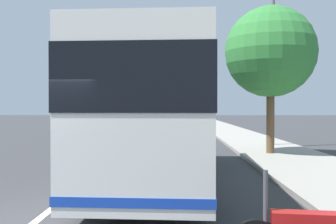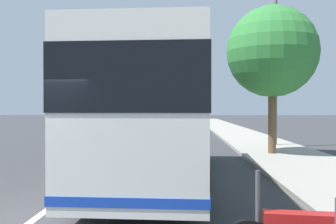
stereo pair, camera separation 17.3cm
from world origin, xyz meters
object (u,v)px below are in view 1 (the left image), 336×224
Objects in this scene: coach_bus at (161,109)px; car_side_street at (127,123)px; roadside_tree_mid_block at (270,52)px; car_oncoming at (140,119)px; utility_pole at (273,63)px; car_ahead_same_lane at (170,119)px.

coach_bus is 24.75m from car_side_street.
car_side_street is at bearing 24.68° from roadside_tree_mid_block.
car_oncoming is 0.48× the size of utility_pole.
utility_pole reaches higher than roadside_tree_mid_block.
car_oncoming is (37.81, 4.22, -1.36)m from coach_bus.
coach_bus reaches higher than car_ahead_same_lane.
car_ahead_same_lane is at bearing 8.74° from roadside_tree_mid_block.
coach_bus is at bearing 142.82° from roadside_tree_mid_block.
coach_bus reaches higher than car_oncoming.
car_side_street is 20.74m from roadside_tree_mid_block.
car_ahead_same_lane is (0.18, -3.70, 0.02)m from car_oncoming.
car_ahead_same_lane is (38.00, 0.52, -1.34)m from coach_bus.
car_oncoming is at bearing 90.08° from car_ahead_same_lane.
car_side_street is 1.04× the size of car_ahead_same_lane.
coach_bus is 2.25× the size of car_side_street.
roadside_tree_mid_block is (-31.98, -8.64, 3.77)m from car_oncoming.
utility_pole is at bearing -170.76° from car_ahead_same_lane.
car_ahead_same_lane is 0.50× the size of utility_pole.
coach_bus is 38.02m from car_ahead_same_lane.
coach_bus is 2.42× the size of car_oncoming.
utility_pole is at bearing 29.03° from car_side_street.
coach_bus is 11.49m from utility_pole.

